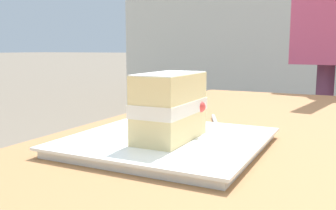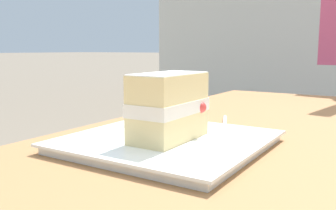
# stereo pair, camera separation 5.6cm
# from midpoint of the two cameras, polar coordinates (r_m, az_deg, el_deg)

# --- Properties ---
(dessert_plate) EXTENTS (0.28, 0.28, 0.02)m
(dessert_plate) POSITION_cam_midpoint_polar(r_m,az_deg,el_deg) (0.57, 2.82, -5.70)
(dessert_plate) COLOR white
(dessert_plate) RESTS_ON patio_table
(cake_slice) EXTENTS (0.13, 0.08, 0.10)m
(cake_slice) POSITION_cam_midpoint_polar(r_m,az_deg,el_deg) (0.55, 3.04, -0.27)
(cake_slice) COLOR #EAD18C
(cake_slice) RESTS_ON dessert_plate
(dessert_fork) EXTENTS (0.16, 0.08, 0.01)m
(dessert_fork) POSITION_cam_midpoint_polar(r_m,az_deg,el_deg) (0.72, 10.92, -3.20)
(dessert_fork) COLOR silver
(dessert_fork) RESTS_ON patio_table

